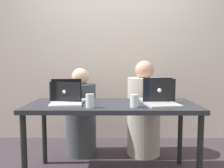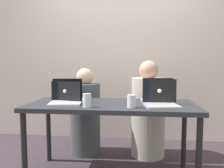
{
  "view_description": "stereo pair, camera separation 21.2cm",
  "coord_description": "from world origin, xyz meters",
  "px_view_note": "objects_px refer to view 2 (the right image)",
  "views": [
    {
      "loc": [
        0.01,
        -2.05,
        1.09
      ],
      "look_at": [
        0.0,
        0.06,
        0.9
      ],
      "focal_mm": 35.0,
      "sensor_mm": 36.0,
      "label": 1
    },
    {
      "loc": [
        0.22,
        -2.03,
        1.09
      ],
      "look_at": [
        0.0,
        0.06,
        0.9
      ],
      "focal_mm": 35.0,
      "sensor_mm": 36.0,
      "label": 2
    }
  ],
  "objects_px": {
    "laptop_back_left": "(69,97)",
    "water_glass_right": "(131,102)",
    "laptop_front_left": "(66,98)",
    "person_on_left": "(85,116)",
    "person_on_right": "(148,114)",
    "water_glass_left": "(87,101)",
    "laptop_front_right": "(160,100)",
    "laptop_back_right": "(158,97)"
  },
  "relations": [
    {
      "from": "person_on_right",
      "to": "laptop_back_left",
      "type": "distance_m",
      "value": 0.97
    },
    {
      "from": "person_on_right",
      "to": "water_glass_right",
      "type": "relative_size",
      "value": 10.19
    },
    {
      "from": "person_on_right",
      "to": "laptop_back_left",
      "type": "xyz_separation_m",
      "value": [
        -0.82,
        -0.46,
        0.26
      ]
    },
    {
      "from": "water_glass_left",
      "to": "laptop_front_left",
      "type": "bearing_deg",
      "value": 145.0
    },
    {
      "from": "person_on_left",
      "to": "laptop_back_right",
      "type": "height_order",
      "value": "person_on_left"
    },
    {
      "from": "person_on_left",
      "to": "person_on_right",
      "type": "xyz_separation_m",
      "value": [
        0.76,
        -0.0,
        0.04
      ]
    },
    {
      "from": "person_on_right",
      "to": "water_glass_left",
      "type": "distance_m",
      "value": 0.97
    },
    {
      "from": "laptop_front_left",
      "to": "laptop_front_right",
      "type": "xyz_separation_m",
      "value": [
        0.88,
        -0.02,
        0.0
      ]
    },
    {
      "from": "person_on_right",
      "to": "laptop_back_right",
      "type": "height_order",
      "value": "person_on_right"
    },
    {
      "from": "person_on_right",
      "to": "laptop_front_right",
      "type": "xyz_separation_m",
      "value": [
        0.07,
        -0.6,
        0.27
      ]
    },
    {
      "from": "laptop_back_right",
      "to": "laptop_front_left",
      "type": "relative_size",
      "value": 1.01
    },
    {
      "from": "laptop_front_right",
      "to": "water_glass_right",
      "type": "relative_size",
      "value": 2.9
    },
    {
      "from": "person_on_left",
      "to": "laptop_back_right",
      "type": "distance_m",
      "value": 0.99
    },
    {
      "from": "laptop_back_right",
      "to": "water_glass_right",
      "type": "xyz_separation_m",
      "value": [
        -0.25,
        -0.27,
        -0.0
      ]
    },
    {
      "from": "water_glass_left",
      "to": "laptop_back_right",
      "type": "bearing_deg",
      "value": 24.92
    },
    {
      "from": "laptop_back_right",
      "to": "laptop_front_left",
      "type": "xyz_separation_m",
      "value": [
        -0.87,
        -0.13,
        -0.0
      ]
    },
    {
      "from": "laptop_back_left",
      "to": "water_glass_left",
      "type": "distance_m",
      "value": 0.38
    },
    {
      "from": "laptop_front_left",
      "to": "water_glass_right",
      "type": "xyz_separation_m",
      "value": [
        0.62,
        -0.15,
        -0.0
      ]
    },
    {
      "from": "person_on_left",
      "to": "laptop_front_right",
      "type": "bearing_deg",
      "value": 137.41
    },
    {
      "from": "laptop_back_left",
      "to": "water_glass_right",
      "type": "xyz_separation_m",
      "value": [
        0.63,
        -0.26,
        0.0
      ]
    },
    {
      "from": "laptop_front_right",
      "to": "water_glass_right",
      "type": "bearing_deg",
      "value": -162.96
    },
    {
      "from": "laptop_back_right",
      "to": "laptop_front_right",
      "type": "height_order",
      "value": "laptop_front_right"
    },
    {
      "from": "person_on_left",
      "to": "water_glass_right",
      "type": "xyz_separation_m",
      "value": [
        0.57,
        -0.73,
        0.3
      ]
    },
    {
      "from": "laptop_back_right",
      "to": "water_glass_left",
      "type": "relative_size",
      "value": 2.69
    },
    {
      "from": "water_glass_right",
      "to": "person_on_right",
      "type": "bearing_deg",
      "value": 75.54
    },
    {
      "from": "laptop_front_right",
      "to": "water_glass_left",
      "type": "bearing_deg",
      "value": -176.37
    },
    {
      "from": "person_on_left",
      "to": "laptop_back_left",
      "type": "distance_m",
      "value": 0.55
    },
    {
      "from": "laptop_front_left",
      "to": "laptop_front_right",
      "type": "relative_size",
      "value": 0.98
    },
    {
      "from": "person_on_left",
      "to": "laptop_front_left",
      "type": "bearing_deg",
      "value": 78.58
    },
    {
      "from": "laptop_back_left",
      "to": "laptop_back_right",
      "type": "bearing_deg",
      "value": -167.53
    },
    {
      "from": "laptop_front_left",
      "to": "person_on_left",
      "type": "bearing_deg",
      "value": 77.12
    },
    {
      "from": "laptop_front_left",
      "to": "water_glass_left",
      "type": "relative_size",
      "value": 2.66
    },
    {
      "from": "person_on_left",
      "to": "laptop_front_left",
      "type": "distance_m",
      "value": 0.65
    },
    {
      "from": "laptop_front_right",
      "to": "water_glass_left",
      "type": "distance_m",
      "value": 0.65
    },
    {
      "from": "person_on_right",
      "to": "laptop_back_left",
      "type": "height_order",
      "value": "person_on_right"
    },
    {
      "from": "laptop_back_right",
      "to": "laptop_front_right",
      "type": "bearing_deg",
      "value": 88.77
    },
    {
      "from": "person_on_right",
      "to": "laptop_front_left",
      "type": "bearing_deg",
      "value": 19.1
    },
    {
      "from": "person_on_right",
      "to": "laptop_front_right",
      "type": "bearing_deg",
      "value": 80.09
    },
    {
      "from": "water_glass_left",
      "to": "person_on_left",
      "type": "bearing_deg",
      "value": 104.49
    },
    {
      "from": "laptop_back_left",
      "to": "water_glass_right",
      "type": "height_order",
      "value": "laptop_back_left"
    },
    {
      "from": "person_on_left",
      "to": "laptop_back_left",
      "type": "bearing_deg",
      "value": 76.55
    },
    {
      "from": "laptop_front_left",
      "to": "water_glass_left",
      "type": "bearing_deg",
      "value": -43.11
    }
  ]
}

